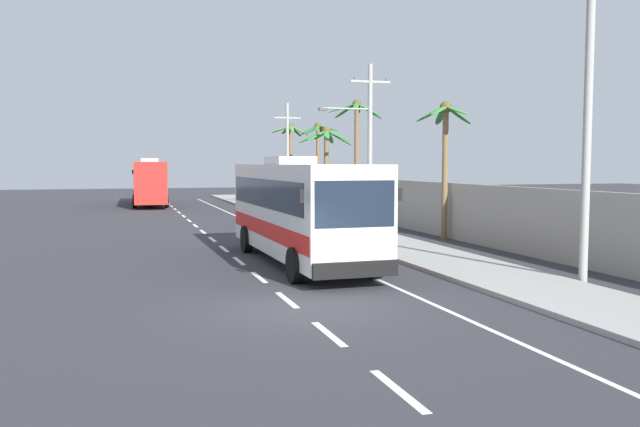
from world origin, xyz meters
TOP-DOWN VIEW (x-y plane):
  - ground_plane at (0.00, 0.00)m, footprint 160.00×160.00m
  - sidewalk_kerb at (6.80, 10.00)m, footprint 3.20×90.00m
  - lane_markings at (1.96, 14.96)m, footprint 3.45×71.82m
  - boundary_wall at (10.60, 14.00)m, footprint 0.24×60.00m
  - coach_bus_foreground at (1.96, 6.95)m, footprint 3.01×10.90m
  - coach_bus_far_lane at (-1.60, 41.25)m, footprint 3.09×12.54m
  - motorcycle_beside_bus at (3.68, 16.94)m, footprint 0.56×1.96m
  - pedestrian_near_kerb at (6.67, 13.88)m, footprint 0.36×0.36m
  - pedestrian_midwalk at (7.65, 20.63)m, footprint 0.36×0.36m
  - pedestrian_far_walk at (7.71, 15.04)m, footprint 0.36×0.36m
  - utility_pole_nearest at (8.64, 0.63)m, footprint 2.07×0.24m
  - utility_pole_mid at (8.48, 17.37)m, footprint 3.89×0.24m
  - utility_pole_far at (8.35, 34.12)m, footprint 2.05×0.24m
  - palm_nearest at (8.02, 23.19)m, footprint 3.31×3.51m
  - palm_second at (10.68, 25.14)m, footprint 3.68×3.70m
  - palm_third at (10.19, 12.08)m, footprint 2.65×2.89m
  - palm_fourth at (10.66, 33.75)m, footprint 3.09×3.20m
  - palm_farthest at (9.58, 37.92)m, footprint 3.26×3.39m

SIDE VIEW (x-z plane):
  - ground_plane at x=0.00m, z-range 0.00..0.00m
  - lane_markings at x=1.96m, z-range 0.00..0.01m
  - sidewalk_kerb at x=6.80m, z-range 0.00..0.14m
  - motorcycle_beside_bus at x=3.68m, z-range -0.15..1.48m
  - pedestrian_midwalk at x=7.65m, z-range 0.18..1.80m
  - pedestrian_near_kerb at x=6.67m, z-range 0.17..1.82m
  - pedestrian_far_walk at x=7.71m, z-range 0.18..1.89m
  - boundary_wall at x=10.60m, z-range 0.00..2.56m
  - coach_bus_foreground at x=1.96m, z-range 0.07..3.77m
  - coach_bus_far_lane at x=-1.60m, z-range 0.08..3.93m
  - utility_pole_far at x=8.35m, z-range 0.19..8.21m
  - palm_nearest at x=8.02m, z-range 1.42..7.09m
  - palm_third at x=10.19m, z-range 1.37..7.62m
  - utility_pole_mid at x=8.48m, z-range 0.33..8.91m
  - palm_farthest at x=9.58m, z-range 1.31..8.09m
  - palm_fourth at x=10.66m, z-range 1.60..8.19m
  - utility_pole_nearest at x=8.64m, z-range 0.19..10.32m
  - palm_second at x=10.68m, z-range 1.64..9.17m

